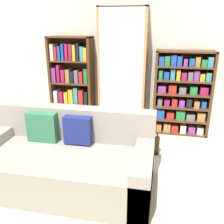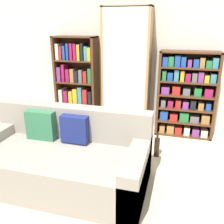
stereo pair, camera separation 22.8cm
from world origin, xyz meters
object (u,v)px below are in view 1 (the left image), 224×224
object	(u,v)px
wine_bottle	(157,145)
couch	(66,161)
bookshelf_left	(72,85)
bookshelf_right	(182,94)
display_cabinet	(123,72)

from	to	relation	value
wine_bottle	couch	bearing A→B (deg)	-138.61
bookshelf_left	bookshelf_right	distance (m)	1.90
wine_bottle	bookshelf_left	bearing A→B (deg)	150.64
couch	display_cabinet	bearing A→B (deg)	78.00
bookshelf_left	couch	bearing A→B (deg)	-73.00
bookshelf_right	wine_bottle	xyz separation A→B (m)	(-0.35, -0.87, -0.54)
bookshelf_right	wine_bottle	world-z (taller)	bookshelf_right
bookshelf_left	display_cabinet	xyz separation A→B (m)	(0.91, -0.02, 0.26)
bookshelf_left	wine_bottle	xyz separation A→B (m)	(1.55, -0.87, -0.61)
bookshelf_left	bookshelf_right	xyz separation A→B (m)	(1.90, 0.00, -0.06)
bookshelf_left	wine_bottle	bearing A→B (deg)	-29.36
display_cabinet	wine_bottle	bearing A→B (deg)	-53.26
couch	bookshelf_left	size ratio (longest dim) A/B	1.25
display_cabinet	wine_bottle	distance (m)	1.37
bookshelf_left	bookshelf_right	world-z (taller)	bookshelf_left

